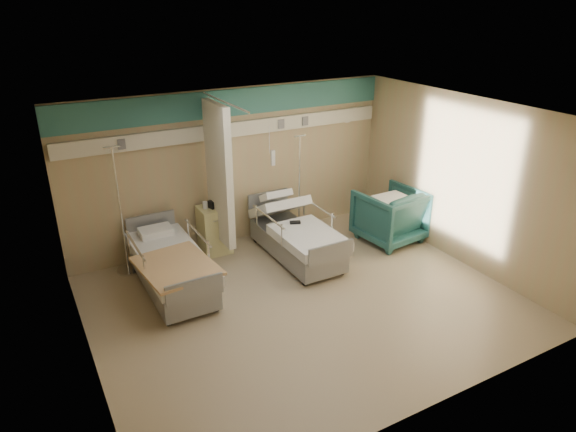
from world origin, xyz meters
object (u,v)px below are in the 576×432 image
at_px(bed_right, 296,241).
at_px(iv_stand_left, 126,247).
at_px(visitor_armchair, 390,215).
at_px(bed_left, 172,272).
at_px(iv_stand_right, 299,216).
at_px(bedside_cabinet, 214,230).

xyz_separation_m(bed_right, iv_stand_left, (-2.68, 0.93, 0.12)).
bearing_deg(iv_stand_left, bed_right, -19.19).
relative_size(bed_right, visitor_armchair, 1.99).
distance_m(bed_left, iv_stand_right, 2.81).
height_order(visitor_armchair, iv_stand_right, iv_stand_right).
relative_size(visitor_armchair, iv_stand_right, 0.56).
bearing_deg(bed_left, iv_stand_right, 16.04).
bearing_deg(iv_stand_left, iv_stand_right, -2.81).
bearing_deg(bed_left, iv_stand_left, 117.24).
relative_size(bed_right, iv_stand_right, 1.11).
height_order(bedside_cabinet, iv_stand_left, iv_stand_left).
bearing_deg(iv_stand_right, bedside_cabinet, 175.71).
relative_size(bed_left, iv_stand_left, 1.01).
bearing_deg(bed_right, bedside_cabinet, 141.95).
distance_m(iv_stand_right, iv_stand_left, 3.18).
height_order(bed_right, visitor_armchair, visitor_armchair).
bearing_deg(bed_right, bed_left, 180.00).
distance_m(visitor_armchair, iv_stand_left, 4.67).
bearing_deg(iv_stand_right, visitor_armchair, -36.41).
distance_m(bed_right, bedside_cabinet, 1.46).
bearing_deg(iv_stand_right, iv_stand_left, 177.19).
bearing_deg(visitor_armchair, iv_stand_left, -20.18).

